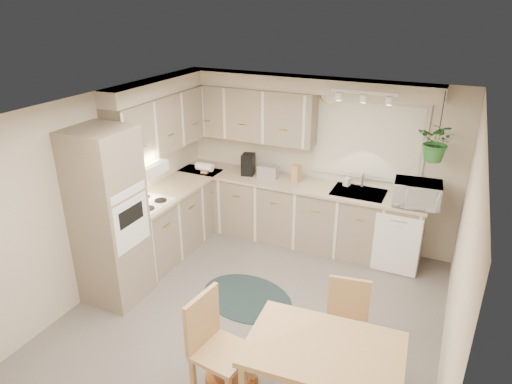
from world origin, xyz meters
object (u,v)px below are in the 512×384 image
at_px(chair_back, 345,329).
at_px(braided_rug, 247,298).
at_px(dining_table, 322,384).
at_px(pet_bed, 232,377).
at_px(microwave, 417,191).
at_px(chair_left, 223,350).

distance_m(chair_back, braided_rug, 1.54).
distance_m(dining_table, braided_rug, 1.88).
xyz_separation_m(pet_bed, microwave, (1.22, 2.74, 1.08)).
height_order(chair_left, braided_rug, chair_left).
distance_m(dining_table, chair_left, 0.89).
height_order(dining_table, microwave, microwave).
bearing_deg(braided_rug, microwave, 41.89).
bearing_deg(dining_table, microwave, 82.89).
bearing_deg(pet_bed, microwave, 65.95).
bearing_deg(braided_rug, dining_table, -44.35).
bearing_deg(dining_table, pet_bed, 177.45).
bearing_deg(pet_bed, braided_rug, 109.45).
relative_size(chair_left, pet_bed, 2.03).
bearing_deg(microwave, chair_back, -104.13).
relative_size(dining_table, chair_left, 1.24).
bearing_deg(chair_back, microwave, -108.05).
height_order(dining_table, chair_back, chair_back).
relative_size(pet_bed, microwave, 0.87).
xyz_separation_m(chair_back, microwave, (0.32, 2.10, 0.68)).
relative_size(dining_table, braided_rug, 1.06).
relative_size(dining_table, chair_back, 1.39).
distance_m(chair_back, microwave, 2.23).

